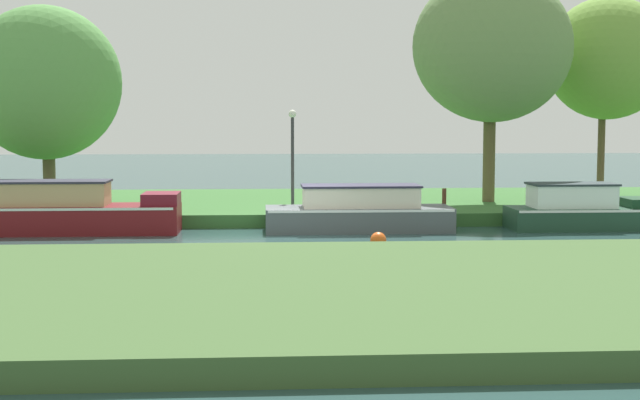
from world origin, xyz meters
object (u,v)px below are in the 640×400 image
at_px(willow_tree_left, 44,83).
at_px(willow_tree_right, 608,59).
at_px(channel_buoy, 378,240).
at_px(slate_cruiser, 359,212).
at_px(lamp_post, 292,148).
at_px(mooring_post_near, 444,200).
at_px(willow_tree_centre, 493,47).
at_px(mooring_post_far, 53,203).
at_px(forest_barge, 579,210).

bearing_deg(willow_tree_left, willow_tree_right, 5.58).
bearing_deg(channel_buoy, slate_cruiser, 91.66).
distance_m(lamp_post, channel_buoy, 6.44).
bearing_deg(mooring_post_near, channel_buoy, -119.07).
bearing_deg(willow_tree_right, mooring_post_near, -142.77).
xyz_separation_m(willow_tree_left, willow_tree_centre, (14.85, -0.20, 1.22)).
distance_m(slate_cruiser, willow_tree_right, 12.69).
bearing_deg(lamp_post, willow_tree_left, 163.71).
distance_m(willow_tree_left, mooring_post_far, 5.09).
height_order(slate_cruiser, willow_tree_centre, willow_tree_centre).
bearing_deg(mooring_post_far, lamp_post, 8.60).
bearing_deg(slate_cruiser, lamp_post, 128.99).
xyz_separation_m(forest_barge, willow_tree_left, (-16.35, 4.62, 3.83)).
height_order(forest_barge, willow_tree_left, willow_tree_left).
bearing_deg(channel_buoy, mooring_post_far, 152.44).
height_order(willow_tree_centre, mooring_post_far, willow_tree_centre).
bearing_deg(lamp_post, channel_buoy, -71.48).
bearing_deg(forest_barge, lamp_post, 164.75).
xyz_separation_m(forest_barge, willow_tree_centre, (-1.50, 4.41, 5.05)).
bearing_deg(willow_tree_right, lamp_post, -159.73).
relative_size(forest_barge, lamp_post, 1.33).
distance_m(slate_cruiser, willow_tree_left, 11.56).
relative_size(willow_tree_left, lamp_post, 2.11).
height_order(willow_tree_left, lamp_post, willow_tree_left).
height_order(willow_tree_right, mooring_post_near, willow_tree_right).
xyz_separation_m(willow_tree_left, lamp_post, (8.06, -2.35, -2.05)).
bearing_deg(slate_cruiser, mooring_post_far, 172.37).
relative_size(willow_tree_left, channel_buoy, 16.14).
height_order(forest_barge, willow_tree_centre, willow_tree_centre).
relative_size(willow_tree_right, mooring_post_far, 10.34).
bearing_deg(slate_cruiser, mooring_post_near, 23.72).
relative_size(forest_barge, willow_tree_right, 0.57).
distance_m(forest_barge, willow_tree_right, 8.76).
height_order(forest_barge, slate_cruiser, forest_barge).
height_order(lamp_post, channel_buoy, lamp_post).
distance_m(willow_tree_left, lamp_post, 8.64).
relative_size(forest_barge, mooring_post_far, 5.92).
xyz_separation_m(willow_tree_left, mooring_post_near, (12.60, -3.42, -3.62)).
xyz_separation_m(lamp_post, channel_buoy, (1.93, -5.77, -2.13)).
distance_m(slate_cruiser, channel_buoy, 3.53).
xyz_separation_m(slate_cruiser, mooring_post_far, (-8.90, 1.19, 0.19)).
distance_m(forest_barge, willow_tree_centre, 6.87).
bearing_deg(mooring_post_near, willow_tree_centre, 55.13).
relative_size(slate_cruiser, lamp_post, 1.72).
xyz_separation_m(forest_barge, willow_tree_right, (3.28, 6.53, 4.83)).
xyz_separation_m(mooring_post_far, channel_buoy, (9.00, -4.70, -0.55)).
distance_m(mooring_post_near, channel_buoy, 5.40).
bearing_deg(willow_tree_right, willow_tree_left, -174.42).
bearing_deg(channel_buoy, forest_barge, 28.87).
distance_m(slate_cruiser, willow_tree_centre, 8.34).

